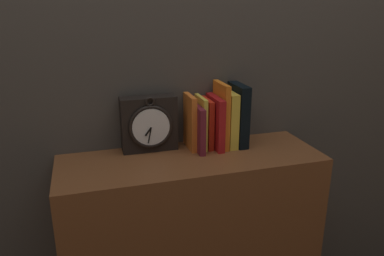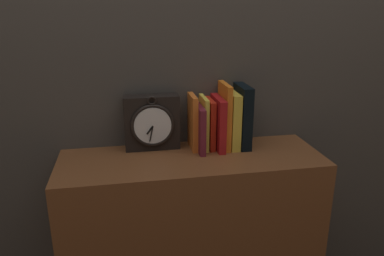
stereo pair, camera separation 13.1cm
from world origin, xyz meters
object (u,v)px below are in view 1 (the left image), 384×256
object	(u,v)px
book_slot6_yellow	(228,119)
book_slot7_black	(238,115)
book_slot0_orange	(190,122)
clock	(149,124)
book_slot1_maroon	(197,127)
book_slot5_orange	(221,115)
book_slot2_yellow	(201,122)
book_slot3_red	(207,123)
book_slot4_red	(215,122)

from	to	relation	value
book_slot6_yellow	book_slot7_black	size ratio (longest dim) A/B	0.89
book_slot0_orange	book_slot6_yellow	bearing A→B (deg)	-3.58
clock	book_slot0_orange	world-z (taller)	clock
book_slot1_maroon	book_slot5_orange	world-z (taller)	book_slot5_orange
book_slot0_orange	book_slot1_maroon	distance (m)	0.03
book_slot2_yellow	book_slot6_yellow	size ratio (longest dim) A/B	0.93
book_slot1_maroon	book_slot2_yellow	bearing A→B (deg)	39.38
book_slot3_red	book_slot7_black	bearing A→B (deg)	-4.67
clock	book_slot2_yellow	distance (m)	0.20
book_slot3_red	book_slot6_yellow	distance (m)	0.09
book_slot1_maroon	book_slot7_black	xyz separation A→B (m)	(0.17, 0.01, 0.03)
book_slot5_orange	clock	bearing A→B (deg)	173.48
book_slot4_red	book_slot7_black	distance (m)	0.10
book_slot3_red	book_slot5_orange	bearing A→B (deg)	-10.02
book_slot1_maroon	clock	bearing A→B (deg)	166.80
book_slot3_red	book_slot6_yellow	world-z (taller)	book_slot6_yellow
book_slot1_maroon	book_slot3_red	xyz separation A→B (m)	(0.05, 0.02, 0.01)
clock	book_slot2_yellow	xyz separation A→B (m)	(0.19, -0.02, -0.00)
book_slot4_red	book_slot7_black	world-z (taller)	book_slot7_black
book_slot1_maroon	book_slot7_black	size ratio (longest dim) A/B	0.72
book_slot0_orange	book_slot6_yellow	distance (m)	0.15
book_slot5_orange	book_slot7_black	distance (m)	0.07
clock	book_slot3_red	distance (m)	0.22
book_slot1_maroon	book_slot7_black	bearing A→B (deg)	2.92
clock	book_slot4_red	size ratio (longest dim) A/B	1.08
book_slot6_yellow	book_slot5_orange	bearing A→B (deg)	-178.01
book_slot2_yellow	book_slot4_red	size ratio (longest dim) A/B	1.00
book_slot4_red	book_slot7_black	xyz separation A→B (m)	(0.10, 0.01, 0.02)
book_slot0_orange	book_slot3_red	distance (m)	0.07
book_slot0_orange	book_slot6_yellow	size ratio (longest dim) A/B	0.97
book_slot1_maroon	book_slot4_red	distance (m)	0.08
clock	book_slot1_maroon	distance (m)	0.18
book_slot1_maroon	book_slot6_yellow	xyz separation A→B (m)	(0.13, 0.01, 0.02)
book_slot3_red	clock	bearing A→B (deg)	174.36
book_slot0_orange	book_slot6_yellow	world-z (taller)	book_slot6_yellow
book_slot7_black	book_slot5_orange	bearing A→B (deg)	179.54
book_slot0_orange	book_slot4_red	distance (m)	0.10
book_slot2_yellow	book_slot1_maroon	bearing A→B (deg)	-140.62
book_slot3_red	book_slot5_orange	world-z (taller)	book_slot5_orange
book_slot2_yellow	book_slot6_yellow	xyz separation A→B (m)	(0.11, -0.01, 0.01)
book_slot1_maroon	book_slot4_red	xyz separation A→B (m)	(0.07, 0.00, 0.01)
book_slot2_yellow	book_slot5_orange	bearing A→B (deg)	-6.67
clock	book_slot0_orange	distance (m)	0.15
book_slot1_maroon	book_slot0_orange	bearing A→B (deg)	135.75
book_slot3_red	book_slot6_yellow	bearing A→B (deg)	-5.73
clock	book_slot1_maroon	world-z (taller)	clock
book_slot4_red	book_slot5_orange	size ratio (longest dim) A/B	0.80
clock	book_slot4_red	world-z (taller)	clock
book_slot5_orange	book_slot6_yellow	world-z (taller)	book_slot5_orange
book_slot1_maroon	book_slot3_red	size ratio (longest dim) A/B	0.92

